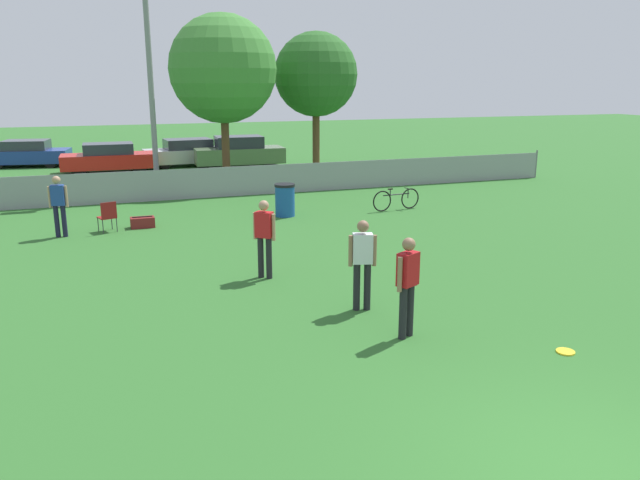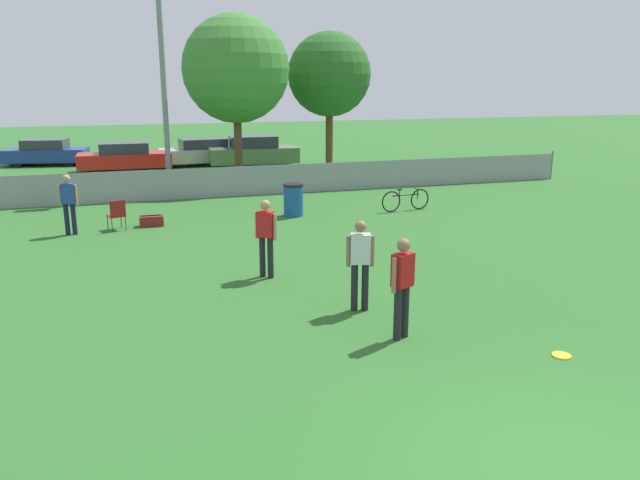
{
  "view_description": "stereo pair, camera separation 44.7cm",
  "coord_description": "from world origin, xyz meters",
  "px_view_note": "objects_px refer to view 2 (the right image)",
  "views": [
    {
      "loc": [
        -4.84,
        -4.62,
        4.16
      ],
      "look_at": [
        -0.7,
        6.82,
        1.05
      ],
      "focal_mm": 35.0,
      "sensor_mm": 36.0,
      "label": 1
    },
    {
      "loc": [
        -4.42,
        -4.76,
        4.16
      ],
      "look_at": [
        -0.7,
        6.82,
        1.05
      ],
      "focal_mm": 35.0,
      "sensor_mm": 36.0,
      "label": 2
    }
  ],
  "objects_px": {
    "tree_far_right": "(329,75)",
    "trash_bin": "(293,200)",
    "folding_chair_sideline": "(117,213)",
    "parked_car_red": "(125,157)",
    "spectator_in_blue": "(68,201)",
    "player_defender_red": "(266,233)",
    "player_receiver_white": "(360,259)",
    "player_thrower_red": "(402,282)",
    "parked_car_blue": "(46,152)",
    "light_pole": "(162,65)",
    "tree_near_pole": "(236,69)",
    "parked_car_silver": "(203,152)",
    "bicycle_sideline": "(406,200)",
    "parked_car_olive": "(253,152)",
    "gear_bag_sideline": "(151,221)",
    "frisbee_disc": "(561,355)"
  },
  "relations": [
    {
      "from": "tree_far_right",
      "to": "trash_bin",
      "type": "xyz_separation_m",
      "value": [
        -3.89,
        -8.01,
        -3.91
      ]
    },
    {
      "from": "folding_chair_sideline",
      "to": "trash_bin",
      "type": "height_order",
      "value": "trash_bin"
    },
    {
      "from": "parked_car_red",
      "to": "spectator_in_blue",
      "type": "bearing_deg",
      "value": -96.6
    },
    {
      "from": "player_defender_red",
      "to": "player_receiver_white",
      "type": "distance_m",
      "value": 2.77
    },
    {
      "from": "trash_bin",
      "to": "player_thrower_red",
      "type": "bearing_deg",
      "value": -95.14
    },
    {
      "from": "player_receiver_white",
      "to": "parked_car_blue",
      "type": "height_order",
      "value": "player_receiver_white"
    },
    {
      "from": "light_pole",
      "to": "folding_chair_sideline",
      "type": "height_order",
      "value": "light_pole"
    },
    {
      "from": "tree_near_pole",
      "to": "trash_bin",
      "type": "distance_m",
      "value": 7.99
    },
    {
      "from": "light_pole",
      "to": "parked_car_blue",
      "type": "height_order",
      "value": "light_pole"
    },
    {
      "from": "trash_bin",
      "to": "light_pole",
      "type": "bearing_deg",
      "value": 122.28
    },
    {
      "from": "player_receiver_white",
      "to": "spectator_in_blue",
      "type": "xyz_separation_m",
      "value": [
        -5.49,
        7.98,
        -0.02
      ]
    },
    {
      "from": "tree_far_right",
      "to": "player_defender_red",
      "type": "xyz_separation_m",
      "value": [
        -6.15,
        -14.0,
        -3.44
      ]
    },
    {
      "from": "spectator_in_blue",
      "to": "parked_car_silver",
      "type": "relative_size",
      "value": 0.38
    },
    {
      "from": "bicycle_sideline",
      "to": "parked_car_olive",
      "type": "xyz_separation_m",
      "value": [
        -2.5,
        12.34,
        0.37
      ]
    },
    {
      "from": "bicycle_sideline",
      "to": "parked_car_blue",
      "type": "height_order",
      "value": "parked_car_blue"
    },
    {
      "from": "player_receiver_white",
      "to": "gear_bag_sideline",
      "type": "relative_size",
      "value": 2.52
    },
    {
      "from": "spectator_in_blue",
      "to": "frisbee_disc",
      "type": "height_order",
      "value": "spectator_in_blue"
    },
    {
      "from": "parked_car_blue",
      "to": "spectator_in_blue",
      "type": "bearing_deg",
      "value": -73.32
    },
    {
      "from": "trash_bin",
      "to": "frisbee_disc",
      "type": "bearing_deg",
      "value": -84.0
    },
    {
      "from": "player_receiver_white",
      "to": "parked_car_blue",
      "type": "bearing_deg",
      "value": 124.12
    },
    {
      "from": "spectator_in_blue",
      "to": "parked_car_red",
      "type": "height_order",
      "value": "spectator_in_blue"
    },
    {
      "from": "player_receiver_white",
      "to": "parked_car_blue",
      "type": "xyz_separation_m",
      "value": [
        -7.62,
        24.3,
        -0.35
      ]
    },
    {
      "from": "light_pole",
      "to": "folding_chair_sideline",
      "type": "distance_m",
      "value": 7.41
    },
    {
      "from": "light_pole",
      "to": "tree_near_pole",
      "type": "relative_size",
      "value": 1.18
    },
    {
      "from": "trash_bin",
      "to": "parked_car_olive",
      "type": "height_order",
      "value": "parked_car_olive"
    },
    {
      "from": "player_receiver_white",
      "to": "bicycle_sideline",
      "type": "distance_m",
      "value": 9.48
    },
    {
      "from": "player_thrower_red",
      "to": "parked_car_blue",
      "type": "relative_size",
      "value": 0.41
    },
    {
      "from": "parked_car_blue",
      "to": "parked_car_red",
      "type": "relative_size",
      "value": 0.98
    },
    {
      "from": "bicycle_sideline",
      "to": "parked_car_blue",
      "type": "bearing_deg",
      "value": 121.34
    },
    {
      "from": "parked_car_olive",
      "to": "parked_car_silver",
      "type": "bearing_deg",
      "value": 151.82
    },
    {
      "from": "tree_near_pole",
      "to": "parked_car_silver",
      "type": "distance_m",
      "value": 7.65
    },
    {
      "from": "tree_near_pole",
      "to": "parked_car_olive",
      "type": "xyz_separation_m",
      "value": [
        1.69,
        5.14,
        -3.89
      ]
    },
    {
      "from": "parked_car_blue",
      "to": "parked_car_red",
      "type": "xyz_separation_m",
      "value": [
        3.78,
        -3.66,
        0.03
      ]
    },
    {
      "from": "light_pole",
      "to": "player_receiver_white",
      "type": "relative_size",
      "value": 4.65
    },
    {
      "from": "light_pole",
      "to": "tree_near_pole",
      "type": "bearing_deg",
      "value": 26.36
    },
    {
      "from": "trash_bin",
      "to": "parked_car_olive",
      "type": "distance_m",
      "value": 12.05
    },
    {
      "from": "player_thrower_red",
      "to": "parked_car_olive",
      "type": "xyz_separation_m",
      "value": [
        2.14,
        21.92,
        -0.26
      ]
    },
    {
      "from": "tree_near_pole",
      "to": "folding_chair_sideline",
      "type": "height_order",
      "value": "tree_near_pole"
    },
    {
      "from": "frisbee_disc",
      "to": "parked_car_red",
      "type": "bearing_deg",
      "value": 104.57
    },
    {
      "from": "parked_car_red",
      "to": "parked_car_silver",
      "type": "bearing_deg",
      "value": 18.5
    },
    {
      "from": "tree_near_pole",
      "to": "parked_car_olive",
      "type": "height_order",
      "value": "tree_near_pole"
    },
    {
      "from": "player_receiver_white",
      "to": "parked_car_silver",
      "type": "distance_m",
      "value": 21.86
    },
    {
      "from": "player_thrower_red",
      "to": "folding_chair_sideline",
      "type": "bearing_deg",
      "value": 87.88
    },
    {
      "from": "player_receiver_white",
      "to": "frisbee_disc",
      "type": "bearing_deg",
      "value": -34.79
    },
    {
      "from": "bicycle_sideline",
      "to": "tree_near_pole",
      "type": "bearing_deg",
      "value": 113.99
    },
    {
      "from": "player_defender_red",
      "to": "folding_chair_sideline",
      "type": "xyz_separation_m",
      "value": [
        -3.07,
        5.61,
        -0.49
      ]
    },
    {
      "from": "tree_far_right",
      "to": "parked_car_olive",
      "type": "bearing_deg",
      "value": 123.66
    },
    {
      "from": "player_thrower_red",
      "to": "parked_car_olive",
      "type": "relative_size",
      "value": 0.39
    },
    {
      "from": "parked_car_olive",
      "to": "spectator_in_blue",
      "type": "bearing_deg",
      "value": -119.41
    },
    {
      "from": "parked_car_blue",
      "to": "player_thrower_red",
      "type": "bearing_deg",
      "value": -63.88
    }
  ]
}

